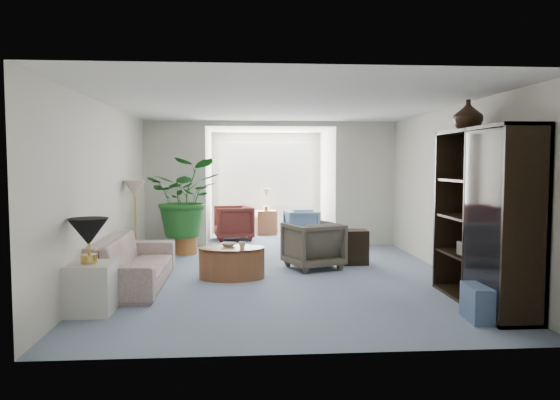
{
  "coord_description": "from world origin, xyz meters",
  "views": [
    {
      "loc": [
        -0.58,
        -7.45,
        1.66
      ],
      "look_at": [
        0.0,
        0.6,
        1.1
      ],
      "focal_mm": 33.68,
      "sensor_mm": 36.0,
      "label": 1
    }
  ],
  "objects": [
    {
      "name": "back_pier_right",
      "position": [
        1.9,
        3.0,
        1.25
      ],
      "size": [
        1.2,
        0.12,
        2.5
      ],
      "primitive_type": "cube",
      "color": "silver",
      "rests_on": "ground"
    },
    {
      "name": "plant_pot",
      "position": [
        -1.62,
        2.21,
        0.16
      ],
      "size": [
        0.4,
        0.4,
        0.32
      ],
      "primitive_type": "cylinder",
      "color": "#AF6832",
      "rests_on": "ground"
    },
    {
      "name": "sunroom_table",
      "position": [
        -0.02,
        4.72,
        0.28
      ],
      "size": [
        0.5,
        0.41,
        0.57
      ],
      "primitive_type": "cube",
      "rotation": [
        0.0,
        0.0,
        0.12
      ],
      "color": "brown",
      "rests_on": "ground"
    },
    {
      "name": "back_pier_left",
      "position": [
        -1.9,
        3.0,
        1.25
      ],
      "size": [
        1.2,
        0.12,
        2.5
      ],
      "primitive_type": "cube",
      "color": "silver",
      "rests_on": "ground"
    },
    {
      "name": "side_table_dark",
      "position": [
        1.24,
        1.04,
        0.28
      ],
      "size": [
        0.48,
        0.39,
        0.57
      ],
      "primitive_type": "cube",
      "rotation": [
        0.0,
        0.0,
        0.02
      ],
      "color": "black",
      "rests_on": "ground"
    },
    {
      "name": "shelf_clutter",
      "position": [
        2.18,
        -1.82,
        0.98
      ],
      "size": [
        0.3,
        0.96,
        1.06
      ],
      "color": "#3F3D3A",
      "rests_on": "entertainment_cabinet"
    },
    {
      "name": "end_table",
      "position": [
        -2.27,
        -1.58,
        0.28
      ],
      "size": [
        0.52,
        0.52,
        0.56
      ],
      "primitive_type": "cube",
      "rotation": [
        0.0,
        0.0,
        0.01
      ],
      "color": "silver",
      "rests_on": "ground"
    },
    {
      "name": "window_blinds",
      "position": [
        0.0,
        5.15,
        1.4
      ],
      "size": [
        2.2,
        0.02,
        1.5
      ],
      "primitive_type": "cube",
      "color": "white"
    },
    {
      "name": "floor",
      "position": [
        0.0,
        0.0,
        0.0
      ],
      "size": [
        6.0,
        6.0,
        0.0
      ],
      "primitive_type": "plane",
      "color": "gray",
      "rests_on": "ground"
    },
    {
      "name": "entertainment_cabinet",
      "position": [
        2.23,
        -1.55,
        1.04
      ],
      "size": [
        0.5,
        1.87,
        2.07
      ],
      "primitive_type": "cube",
      "color": "black",
      "rests_on": "ground"
    },
    {
      "name": "sofa",
      "position": [
        -2.07,
        -0.23,
        0.33
      ],
      "size": [
        0.9,
        2.25,
        0.65
      ],
      "primitive_type": "imported",
      "rotation": [
        0.0,
        0.0,
        1.58
      ],
      "color": "beige",
      "rests_on": "ground"
    },
    {
      "name": "coffee_table",
      "position": [
        -0.74,
        0.11,
        0.23
      ],
      "size": [
        1.16,
        1.16,
        0.45
      ],
      "primitive_type": "cylinder",
      "rotation": [
        0.0,
        0.0,
        -0.25
      ],
      "color": "brown",
      "rests_on": "ground"
    },
    {
      "name": "coffee_bowl",
      "position": [
        -0.79,
        0.21,
        0.48
      ],
      "size": [
        0.26,
        0.26,
        0.05
      ],
      "primitive_type": "imported",
      "rotation": [
        0.0,
        0.0,
        -0.25
      ],
      "color": "silver",
      "rests_on": "coffee_table"
    },
    {
      "name": "back_header",
      "position": [
        0.0,
        3.0,
        2.45
      ],
      "size": [
        2.6,
        0.12,
        0.1
      ],
      "primitive_type": "cube",
      "color": "silver",
      "rests_on": "back_pier_left"
    },
    {
      "name": "cabinet_urn",
      "position": [
        2.23,
        -1.05,
        2.26
      ],
      "size": [
        0.36,
        0.36,
        0.38
      ],
      "primitive_type": "imported",
      "color": "black",
      "rests_on": "entertainment_cabinet"
    },
    {
      "name": "framed_picture",
      "position": [
        2.46,
        -0.1,
        1.7
      ],
      "size": [
        0.04,
        0.5,
        0.4
      ],
      "primitive_type": "cube",
      "color": "#AFA68C"
    },
    {
      "name": "sunroom_chair_blue",
      "position": [
        0.73,
        3.97,
        0.32
      ],
      "size": [
        0.79,
        0.77,
        0.64
      ],
      "primitive_type": "imported",
      "rotation": [
        0.0,
        0.0,
        1.7
      ],
      "color": "slate",
      "rests_on": "ground"
    },
    {
      "name": "coffee_cup",
      "position": [
        -0.59,
        0.01,
        0.5
      ],
      "size": [
        0.12,
        0.12,
        0.09
      ],
      "primitive_type": "imported",
      "rotation": [
        0.0,
        0.0,
        -0.25
      ],
      "color": "beige",
      "rests_on": "coffee_table"
    },
    {
      "name": "ottoman",
      "position": [
        2.02,
        -2.16,
        0.19
      ],
      "size": [
        0.5,
        0.5,
        0.38
      ],
      "primitive_type": "cube",
      "rotation": [
        0.0,
        0.0,
        -0.08
      ],
      "color": "slate",
      "rests_on": "ground"
    },
    {
      "name": "sunroom_chair_maroon",
      "position": [
        -0.77,
        3.97,
        0.37
      ],
      "size": [
        0.91,
        0.89,
        0.75
      ],
      "primitive_type": "imported",
      "rotation": [
        0.0,
        0.0,
        -1.45
      ],
      "color": "#56201D",
      "rests_on": "ground"
    },
    {
      "name": "table_lamp",
      "position": [
        -2.27,
        -1.58,
        0.91
      ],
      "size": [
        0.44,
        0.44,
        0.3
      ],
      "primitive_type": "cone",
      "color": "black",
      "rests_on": "end_table"
    },
    {
      "name": "window_pane",
      "position": [
        0.0,
        5.18,
        1.4
      ],
      "size": [
        2.2,
        0.02,
        1.5
      ],
      "primitive_type": "cube",
      "color": "white"
    },
    {
      "name": "wingback_chair",
      "position": [
        0.54,
        0.74,
        0.37
      ],
      "size": [
        1.03,
        1.04,
        0.74
      ],
      "primitive_type": "imported",
      "rotation": [
        0.0,
        0.0,
        3.51
      ],
      "color": "#595246",
      "rests_on": "ground"
    },
    {
      "name": "house_plant",
      "position": [
        -1.62,
        2.21,
        1.04
      ],
      "size": [
        1.3,
        1.13,
        1.44
      ],
      "primitive_type": "imported",
      "color": "#226324",
      "rests_on": "plant_pot"
    },
    {
      "name": "sunroom_floor",
      "position": [
        0.0,
        4.1,
        0.0
      ],
      "size": [
        2.6,
        2.6,
        0.0
      ],
      "primitive_type": "plane",
      "color": "gray",
      "rests_on": "ground"
    },
    {
      "name": "floor_lamp",
      "position": [
        -2.32,
        1.2,
        1.25
      ],
      "size": [
        0.36,
        0.36,
        0.28
      ],
      "primitive_type": "cone",
      "color": "beige",
      "rests_on": "ground"
    }
  ]
}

